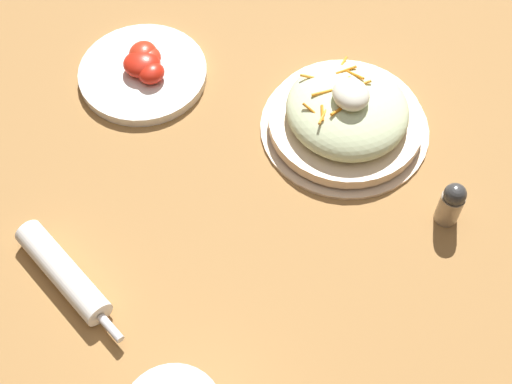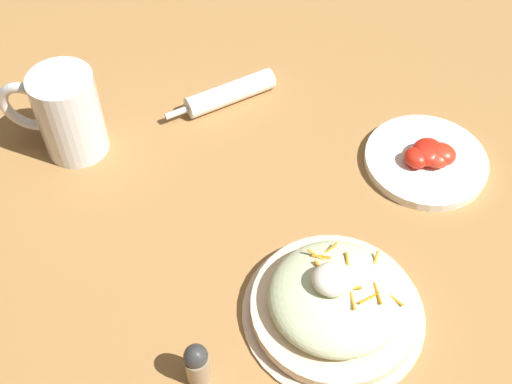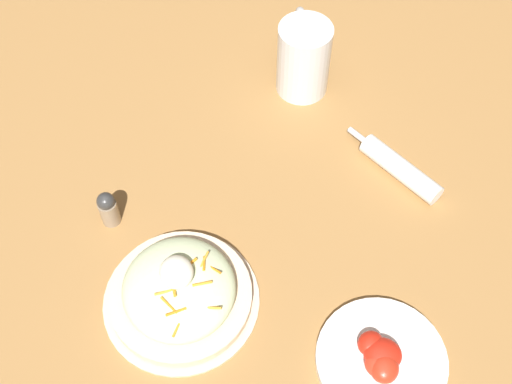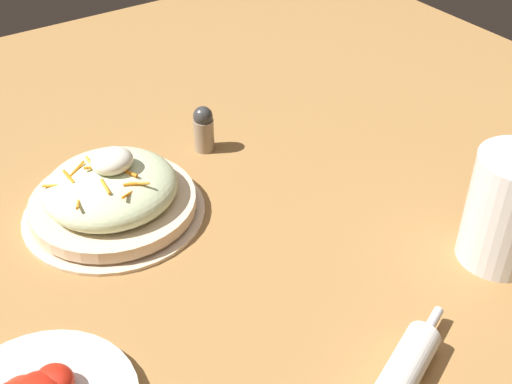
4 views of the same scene
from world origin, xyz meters
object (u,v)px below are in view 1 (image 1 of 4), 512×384
salad_plate (346,115)px  napkin_roll (64,274)px  tomato_plate (143,70)px  salt_shaker (451,203)px

salad_plate → napkin_roll: 0.40m
salad_plate → tomato_plate: bearing=52.1°
salad_plate → napkin_roll: size_ratio=1.26×
salt_shaker → salad_plate: bearing=21.1°
napkin_roll → tomato_plate: (0.27, -0.16, -0.00)m
salad_plate → salt_shaker: size_ratio=3.34×
salad_plate → tomato_plate: size_ratio=1.26×
salad_plate → tomato_plate: 0.28m
tomato_plate → salt_shaker: salt_shaker is taller
napkin_roll → salt_shaker: size_ratio=2.64×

